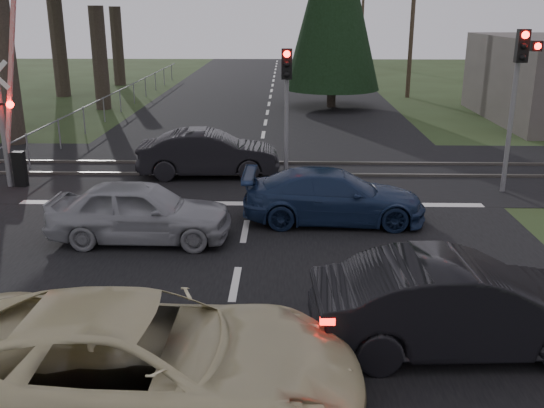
{
  "coord_description": "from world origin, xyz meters",
  "views": [
    {
      "loc": [
        0.99,
        -7.97,
        5.22
      ],
      "look_at": [
        0.71,
        4.18,
        1.3
      ],
      "focal_mm": 40.0,
      "sensor_mm": 36.0,
      "label": 1
    }
  ],
  "objects_px": {
    "crossing_signal": "(9,120)",
    "dark_hatchback": "(461,305)",
    "silver_car": "(140,211)",
    "blue_sedan": "(334,196)",
    "cream_coupe": "(138,364)",
    "traffic_signal_center": "(287,92)",
    "utility_pole_far": "(363,14)",
    "dark_car_far": "(209,154)",
    "traffic_signal_right": "(519,80)",
    "utility_pole_mid": "(413,18)"
  },
  "relations": [
    {
      "from": "crossing_signal",
      "to": "dark_hatchback",
      "type": "bearing_deg",
      "value": -39.49
    },
    {
      "from": "dark_hatchback",
      "to": "silver_car",
      "type": "relative_size",
      "value": 1.11
    },
    {
      "from": "silver_car",
      "to": "blue_sedan",
      "type": "xyz_separation_m",
      "value": [
        4.61,
        1.46,
        -0.05
      ]
    },
    {
      "from": "crossing_signal",
      "to": "cream_coupe",
      "type": "xyz_separation_m",
      "value": [
        6.37,
        -10.94,
        -1.24
      ]
    },
    {
      "from": "silver_car",
      "to": "blue_sedan",
      "type": "bearing_deg",
      "value": -71.38
    },
    {
      "from": "traffic_signal_center",
      "to": "dark_hatchback",
      "type": "xyz_separation_m",
      "value": [
        2.77,
        -9.99,
        -2.03
      ]
    },
    {
      "from": "traffic_signal_center",
      "to": "utility_pole_far",
      "type": "bearing_deg",
      "value": 80.4
    },
    {
      "from": "dark_car_far",
      "to": "dark_hatchback",
      "type": "bearing_deg",
      "value": -157.0
    },
    {
      "from": "traffic_signal_center",
      "to": "dark_car_far",
      "type": "bearing_deg",
      "value": 168.59
    },
    {
      "from": "traffic_signal_right",
      "to": "utility_pole_far",
      "type": "relative_size",
      "value": 0.52
    },
    {
      "from": "utility_pole_mid",
      "to": "blue_sedan",
      "type": "relative_size",
      "value": 1.95
    },
    {
      "from": "crossing_signal",
      "to": "dark_hatchback",
      "type": "xyz_separation_m",
      "value": [
        11.04,
        -9.1,
        -1.28
      ]
    },
    {
      "from": "utility_pole_far",
      "to": "dark_hatchback",
      "type": "height_order",
      "value": "utility_pole_far"
    },
    {
      "from": "traffic_signal_right",
      "to": "traffic_signal_center",
      "type": "xyz_separation_m",
      "value": [
        -6.55,
        1.2,
        -0.51
      ]
    },
    {
      "from": "traffic_signal_center",
      "to": "cream_coupe",
      "type": "bearing_deg",
      "value": -99.16
    },
    {
      "from": "traffic_signal_center",
      "to": "dark_hatchback",
      "type": "relative_size",
      "value": 0.87
    },
    {
      "from": "utility_pole_mid",
      "to": "traffic_signal_center",
      "type": "bearing_deg",
      "value": -111.21
    },
    {
      "from": "traffic_signal_right",
      "to": "dark_hatchback",
      "type": "xyz_separation_m",
      "value": [
        -3.78,
        -8.79,
        -2.54
      ]
    },
    {
      "from": "traffic_signal_center",
      "to": "cream_coupe",
      "type": "distance_m",
      "value": 12.15
    },
    {
      "from": "cream_coupe",
      "to": "silver_car",
      "type": "xyz_separation_m",
      "value": [
        -1.49,
        6.5,
        -0.1
      ]
    },
    {
      "from": "utility_pole_mid",
      "to": "dark_hatchback",
      "type": "distance_m",
      "value": 29.95
    },
    {
      "from": "utility_pole_far",
      "to": "dark_car_far",
      "type": "xyz_separation_m",
      "value": [
        -10.0,
        -43.82,
        -3.98
      ]
    },
    {
      "from": "crossing_signal",
      "to": "dark_car_far",
      "type": "height_order",
      "value": "crossing_signal"
    },
    {
      "from": "blue_sedan",
      "to": "dark_car_far",
      "type": "distance_m",
      "value": 5.75
    },
    {
      "from": "silver_car",
      "to": "dark_car_far",
      "type": "xyz_separation_m",
      "value": [
        0.89,
        5.84,
        0.02
      ]
    },
    {
      "from": "crossing_signal",
      "to": "traffic_signal_right",
      "type": "height_order",
      "value": "crossing_signal"
    },
    {
      "from": "crossing_signal",
      "to": "utility_pole_mid",
      "type": "xyz_separation_m",
      "value": [
        15.77,
        20.21,
        2.67
      ]
    },
    {
      "from": "traffic_signal_right",
      "to": "crossing_signal",
      "type": "bearing_deg",
      "value": 178.79
    },
    {
      "from": "traffic_signal_center",
      "to": "utility_pole_far",
      "type": "height_order",
      "value": "utility_pole_far"
    },
    {
      "from": "traffic_signal_right",
      "to": "silver_car",
      "type": "xyz_separation_m",
      "value": [
        -9.94,
        -4.13,
        -2.59
      ]
    },
    {
      "from": "crossing_signal",
      "to": "utility_pole_far",
      "type": "height_order",
      "value": "utility_pole_far"
    },
    {
      "from": "traffic_signal_right",
      "to": "utility_pole_mid",
      "type": "relative_size",
      "value": 0.52
    },
    {
      "from": "traffic_signal_center",
      "to": "utility_pole_mid",
      "type": "height_order",
      "value": "utility_pole_mid"
    },
    {
      "from": "utility_pole_mid",
      "to": "dark_car_far",
      "type": "distance_m",
      "value": 21.68
    },
    {
      "from": "traffic_signal_right",
      "to": "utility_pole_far",
      "type": "distance_m",
      "value": 45.56
    },
    {
      "from": "cream_coupe",
      "to": "dark_hatchback",
      "type": "relative_size",
      "value": 1.26
    },
    {
      "from": "dark_car_far",
      "to": "traffic_signal_right",
      "type": "bearing_deg",
      "value": -104.36
    },
    {
      "from": "traffic_signal_center",
      "to": "dark_car_far",
      "type": "distance_m",
      "value": 3.28
    },
    {
      "from": "utility_pole_mid",
      "to": "dark_car_far",
      "type": "bearing_deg",
      "value": -118.0
    },
    {
      "from": "traffic_signal_center",
      "to": "dark_hatchback",
      "type": "height_order",
      "value": "traffic_signal_center"
    },
    {
      "from": "traffic_signal_right",
      "to": "utility_pole_far",
      "type": "height_order",
      "value": "utility_pole_far"
    },
    {
      "from": "crossing_signal",
      "to": "blue_sedan",
      "type": "bearing_deg",
      "value": -17.45
    },
    {
      "from": "traffic_signal_center",
      "to": "utility_pole_mid",
      "type": "relative_size",
      "value": 0.46
    },
    {
      "from": "utility_pole_mid",
      "to": "cream_coupe",
      "type": "xyz_separation_m",
      "value": [
        -9.41,
        -31.15,
        -3.9
      ]
    },
    {
      "from": "dark_car_far",
      "to": "utility_pole_mid",
      "type": "bearing_deg",
      "value": -31.67
    },
    {
      "from": "cream_coupe",
      "to": "silver_car",
      "type": "bearing_deg",
      "value": 13.59
    },
    {
      "from": "crossing_signal",
      "to": "silver_car",
      "type": "bearing_deg",
      "value": -42.31
    },
    {
      "from": "dark_hatchback",
      "to": "dark_car_far",
      "type": "bearing_deg",
      "value": 23.23
    },
    {
      "from": "crossing_signal",
      "to": "dark_car_far",
      "type": "xyz_separation_m",
      "value": [
        5.77,
        1.4,
        -1.31
      ]
    },
    {
      "from": "utility_pole_far",
      "to": "crossing_signal",
      "type": "bearing_deg",
      "value": -109.23
    }
  ]
}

